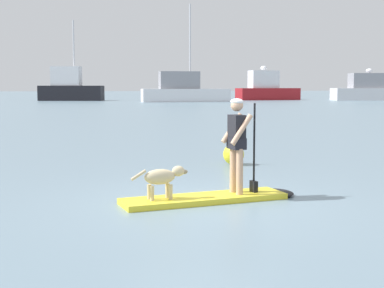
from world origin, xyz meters
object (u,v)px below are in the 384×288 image
(moored_boat_center, at_px, (184,90))
(moored_boat_port, at_px, (373,90))
(person_paddler, at_px, (237,139))
(moored_boat_far_port, at_px, (70,88))
(moored_boat_far_starboard, at_px, (266,89))
(dog, at_px, (163,178))
(paddleboard, at_px, (216,198))
(marker_buoy, at_px, (234,154))

(moored_boat_center, height_order, moored_boat_port, moored_boat_center)
(person_paddler, bearing_deg, moored_boat_far_port, 92.58)
(moored_boat_far_starboard, bearing_deg, dog, -111.09)
(paddleboard, xyz_separation_m, moored_boat_center, (11.20, 58.96, 1.37))
(person_paddler, distance_m, dog, 1.52)
(moored_boat_port, bearing_deg, moored_boat_far_starboard, 161.36)
(moored_boat_far_port, distance_m, marker_buoy, 63.73)
(marker_buoy, bearing_deg, moored_boat_far_port, 93.78)
(moored_boat_center, bearing_deg, moored_boat_far_port, 147.50)
(person_paddler, xyz_separation_m, dog, (-1.37, -0.24, -0.60))
(marker_buoy, bearing_deg, moored_boat_far_starboard, 69.59)
(dog, distance_m, moored_boat_port, 72.50)
(moored_boat_far_port, bearing_deg, moored_boat_center, -32.50)
(paddleboard, distance_m, moored_boat_center, 60.03)
(moored_boat_far_port, xyz_separation_m, moored_boat_center, (13.84, -8.82, -0.29))
(marker_buoy, bearing_deg, moored_boat_port, 57.19)
(moored_boat_far_port, bearing_deg, paddleboard, -87.77)
(dog, height_order, moored_boat_far_port, moored_boat_far_port)
(moored_boat_center, bearing_deg, person_paddler, -100.39)
(moored_boat_far_port, xyz_separation_m, moored_boat_port, (40.75, -6.88, -0.32))
(dog, distance_m, moored_boat_far_starboard, 70.42)
(person_paddler, bearing_deg, moored_boat_port, 58.20)
(dog, xyz_separation_m, moored_boat_far_port, (-1.68, 67.94, 1.24))
(paddleboard, height_order, moored_boat_port, moored_boat_port)
(moored_boat_port, bearing_deg, paddleboard, -122.04)
(marker_buoy, bearing_deg, dog, -120.01)
(moored_boat_port, bearing_deg, person_paddler, -121.80)
(person_paddler, bearing_deg, dog, -170.20)
(paddleboard, distance_m, marker_buoy, 4.48)
(moored_boat_far_starboard, bearing_deg, marker_buoy, -110.41)
(moored_boat_center, xyz_separation_m, moored_boat_far_starboard, (13.17, 6.57, 0.11))
(person_paddler, bearing_deg, moored_boat_center, 79.61)
(paddleboard, xyz_separation_m, person_paddler, (0.40, 0.07, 1.02))
(moored_boat_port, relative_size, marker_buoy, 11.41)
(moored_boat_center, bearing_deg, paddleboard, -100.75)
(person_paddler, distance_m, moored_boat_center, 59.87)
(moored_boat_far_port, relative_size, marker_buoy, 10.33)
(moored_boat_far_port, height_order, moored_boat_far_starboard, moored_boat_far_port)
(dog, xyz_separation_m, moored_boat_port, (39.08, 61.06, 0.92))
(person_paddler, relative_size, marker_buoy, 1.62)
(paddleboard, height_order, moored_boat_far_starboard, moored_boat_far_starboard)
(person_paddler, distance_m, moored_boat_far_starboard, 69.71)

